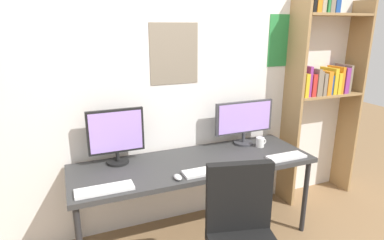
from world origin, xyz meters
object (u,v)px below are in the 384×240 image
(monitor_left, at_px, (116,135))
(monitor_right, at_px, (244,120))
(computer_mouse, at_px, (178,177))
(keyboard_left, at_px, (105,190))
(keyboard_center, at_px, (206,171))
(bookshelf, at_px, (323,76))
(keyboard_right, at_px, (286,157))
(coffee_mug, at_px, (260,142))
(desk, at_px, (194,167))

(monitor_left, bearing_deg, monitor_right, 0.00)
(monitor_left, relative_size, computer_mouse, 4.79)
(keyboard_left, xyz_separation_m, keyboard_center, (0.77, 0.00, 0.00))
(bookshelf, height_order, monitor_right, bookshelf)
(keyboard_left, distance_m, keyboard_right, 1.53)
(monitor_left, bearing_deg, bookshelf, 0.46)
(bookshelf, bearing_deg, coffee_mug, -169.81)
(monitor_right, height_order, keyboard_left, monitor_right)
(computer_mouse, bearing_deg, keyboard_right, 1.43)
(monitor_left, relative_size, keyboard_right, 1.34)
(keyboard_center, xyz_separation_m, keyboard_right, (0.77, 0.00, 0.00))
(keyboard_center, distance_m, coffee_mug, 0.78)
(monitor_right, distance_m, keyboard_right, 0.53)
(monitor_right, relative_size, keyboard_center, 1.66)
(keyboard_right, bearing_deg, monitor_left, 162.07)
(keyboard_center, bearing_deg, monitor_left, 143.60)
(monitor_right, xyz_separation_m, keyboard_center, (-0.60, -0.44, -0.23))
(keyboard_center, height_order, computer_mouse, computer_mouse)
(desk, xyz_separation_m, coffee_mug, (0.71, 0.08, 0.10))
(bookshelf, relative_size, coffee_mug, 21.24)
(desk, bearing_deg, bookshelf, 8.58)
(keyboard_right, bearing_deg, coffee_mug, 100.61)
(monitor_left, xyz_separation_m, coffee_mug, (1.31, -0.13, -0.20))
(desk, relative_size, bookshelf, 0.90)
(monitor_right, bearing_deg, keyboard_center, -143.60)
(monitor_left, relative_size, monitor_right, 0.77)
(desk, distance_m, bookshelf, 1.67)
(bookshelf, bearing_deg, keyboard_left, -168.64)
(desk, height_order, keyboard_center, keyboard_center)
(bookshelf, xyz_separation_m, monitor_left, (-2.12, -0.02, -0.35))
(bookshelf, xyz_separation_m, keyboard_center, (-1.52, -0.46, -0.59))
(desk, distance_m, keyboard_left, 0.80)
(keyboard_left, height_order, coffee_mug, coffee_mug)
(desk, relative_size, keyboard_right, 5.93)
(keyboard_left, bearing_deg, computer_mouse, -2.72)
(desk, xyz_separation_m, keyboard_right, (0.77, -0.23, 0.06))
(bookshelf, relative_size, monitor_left, 4.89)
(desk, relative_size, monitor_left, 4.42)
(monitor_left, relative_size, keyboard_left, 1.15)
(keyboard_right, bearing_deg, computer_mouse, -178.57)
(computer_mouse, bearing_deg, desk, 46.89)
(monitor_right, height_order, coffee_mug, monitor_right)
(desk, bearing_deg, monitor_right, 19.49)
(desk, bearing_deg, keyboard_center, -90.00)
(bookshelf, distance_m, monitor_left, 2.15)
(bookshelf, relative_size, monitor_right, 3.78)
(keyboard_center, height_order, keyboard_right, same)
(desk, xyz_separation_m, keyboard_center, (0.00, -0.23, 0.06))
(monitor_right, xyz_separation_m, keyboard_left, (-1.37, -0.44, -0.23))
(desk, xyz_separation_m, keyboard_left, (-0.77, -0.23, 0.06))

